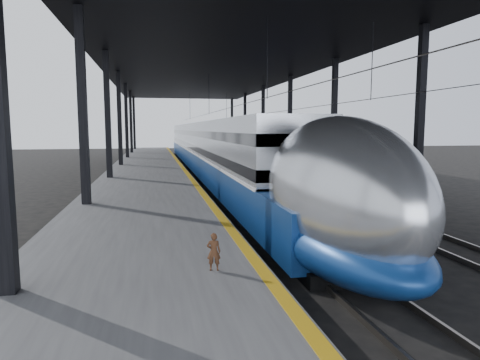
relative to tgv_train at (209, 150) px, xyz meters
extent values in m
plane|color=black|center=(-2.00, -25.03, -2.17)|extent=(160.00, 160.00, 0.00)
cube|color=#4C4C4F|center=(-5.50, -5.03, -1.67)|extent=(6.00, 80.00, 1.00)
cube|color=gold|center=(-2.70, -5.03, -1.17)|extent=(0.30, 80.00, 0.01)
cube|color=slate|center=(-0.72, -5.03, -2.09)|extent=(0.08, 80.00, 0.16)
cube|color=slate|center=(0.72, -5.03, -2.09)|extent=(0.08, 80.00, 0.16)
cube|color=slate|center=(4.28, -5.03, -2.09)|extent=(0.08, 80.00, 0.16)
cube|color=slate|center=(5.72, -5.03, -2.09)|extent=(0.08, 80.00, 0.16)
cube|color=black|center=(-7.80, -20.03, 2.33)|extent=(0.35, 0.35, 9.00)
cube|color=black|center=(7.60, -20.03, 2.33)|extent=(0.35, 0.35, 9.00)
cube|color=black|center=(-7.80, -10.03, 2.33)|extent=(0.35, 0.35, 9.00)
cube|color=black|center=(7.60, -10.03, 2.33)|extent=(0.35, 0.35, 9.00)
cube|color=black|center=(-7.80, -0.03, 2.33)|extent=(0.35, 0.35, 9.00)
cube|color=black|center=(7.60, -0.03, 2.33)|extent=(0.35, 0.35, 9.00)
cube|color=black|center=(-7.80, 9.97, 2.33)|extent=(0.35, 0.35, 9.00)
cube|color=black|center=(7.60, 9.97, 2.33)|extent=(0.35, 0.35, 9.00)
cube|color=black|center=(-7.80, 19.97, 2.33)|extent=(0.35, 0.35, 9.00)
cube|color=black|center=(7.60, 19.97, 2.33)|extent=(0.35, 0.35, 9.00)
cube|color=black|center=(-7.80, 29.97, 2.33)|extent=(0.35, 0.35, 9.00)
cube|color=black|center=(7.60, 29.97, 2.33)|extent=(0.35, 0.35, 9.00)
cube|color=black|center=(-0.10, -5.03, 7.08)|extent=(18.00, 75.00, 0.45)
cylinder|color=slate|center=(0.00, -5.03, 3.33)|extent=(0.03, 74.00, 0.03)
cylinder|color=slate|center=(5.00, -5.03, 3.33)|extent=(0.03, 74.00, 0.03)
cube|color=silver|center=(0.00, 4.01, 0.31)|extent=(3.13, 57.00, 4.32)
cube|color=navy|center=(0.00, 2.51, -1.04)|extent=(3.22, 62.00, 1.67)
cube|color=silver|center=(0.00, 4.01, -0.17)|extent=(3.24, 57.00, 0.11)
cube|color=black|center=(0.00, 4.01, 1.55)|extent=(3.17, 57.00, 0.45)
cube|color=black|center=(0.00, 4.01, 0.31)|extent=(3.17, 57.00, 0.45)
ellipsoid|color=silver|center=(0.00, -27.49, 0.15)|extent=(3.13, 8.40, 4.32)
ellipsoid|color=navy|center=(0.00, -27.49, -1.09)|extent=(3.22, 8.40, 1.83)
ellipsoid|color=black|center=(0.00, -30.09, 1.01)|extent=(1.62, 2.20, 0.97)
cube|color=black|center=(0.00, -27.49, -1.97)|extent=(2.37, 2.60, 0.40)
cube|color=black|center=(0.00, -5.49, -1.97)|extent=(2.37, 2.60, 0.40)
cube|color=navy|center=(5.00, -5.27, -0.28)|extent=(2.64, 18.00, 3.59)
cube|color=gray|center=(5.00, -13.67, -0.28)|extent=(2.69, 1.20, 3.63)
cube|color=black|center=(5.00, -14.29, 0.52)|extent=(1.60, 0.06, 0.80)
cube|color=#990B0E|center=(5.00, -14.29, -0.71)|extent=(1.13, 0.06, 0.52)
cube|color=gray|center=(5.00, 13.73, -0.28)|extent=(2.64, 18.00, 3.59)
cube|color=gray|center=(5.00, 32.73, -0.28)|extent=(2.64, 18.00, 3.59)
cube|color=black|center=(5.00, -11.27, -1.99)|extent=(2.08, 2.40, 0.36)
cube|color=black|center=(5.00, 10.73, -1.99)|extent=(2.08, 2.40, 0.36)
imported|color=#4B2B19|center=(-3.75, -29.53, -0.75)|extent=(0.34, 0.26, 0.85)
camera|label=1|loc=(-5.01, -38.64, 1.95)|focal=32.00mm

